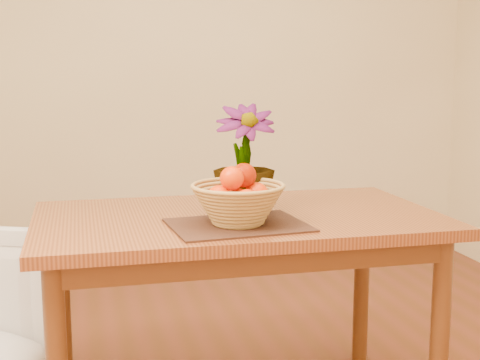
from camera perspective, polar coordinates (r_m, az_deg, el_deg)
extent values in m
cube|color=#FFEEC2|center=(4.21, -6.46, 10.67)|extent=(4.00, 0.02, 2.70)
cube|color=brown|center=(2.35, -0.18, -3.41)|extent=(1.40, 0.80, 0.04)
cube|color=#512C13|center=(2.36, -0.18, -4.83)|extent=(1.28, 0.68, 0.08)
cylinder|color=#512C13|center=(2.40, 16.67, -12.92)|extent=(0.06, 0.06, 0.71)
cylinder|color=#512C13|center=(2.70, -14.95, -10.30)|extent=(0.06, 0.06, 0.71)
cylinder|color=#512C13|center=(2.93, 10.33, -8.54)|extent=(0.06, 0.06, 0.71)
cube|color=#3E2216|center=(2.16, -0.17, -3.87)|extent=(0.46, 0.36, 0.01)
cylinder|color=tan|center=(2.16, -0.17, -3.68)|extent=(0.15, 0.15, 0.01)
sphere|color=#FF4004|center=(2.15, -0.17, -1.57)|extent=(0.07, 0.07, 0.07)
sphere|color=#FF4004|center=(2.17, 1.41, -1.25)|extent=(0.08, 0.08, 0.08)
sphere|color=#FF4004|center=(2.20, -0.90, -1.19)|extent=(0.07, 0.07, 0.07)
sphere|color=#FF4004|center=(2.12, -1.80, -1.53)|extent=(0.08, 0.08, 0.08)
sphere|color=#FF4004|center=(2.09, 0.59, -1.79)|extent=(0.07, 0.07, 0.07)
sphere|color=#FF4004|center=(2.16, 0.34, 0.40)|extent=(0.08, 0.08, 0.08)
sphere|color=#FF4004|center=(2.11, -0.70, 0.15)|extent=(0.08, 0.08, 0.08)
sphere|color=#FF4004|center=(2.16, 0.34, 0.40)|extent=(0.08, 0.08, 0.08)
imported|color=#1E4714|center=(2.32, 0.35, 1.76)|extent=(0.24, 0.24, 0.38)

